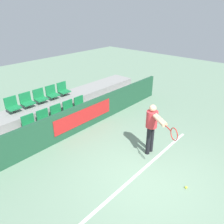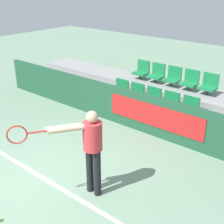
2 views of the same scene
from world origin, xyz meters
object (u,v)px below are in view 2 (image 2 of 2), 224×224
object	(u,v)px
stadium_chair_0	(120,90)
stadium_chair_8	(190,81)
stadium_chair_1	(136,94)
stadium_chair_2	(152,99)
stadium_chair_9	(209,85)
stadium_chair_7	(173,77)
stadium_chair_4	(189,109)
stadium_chair_5	(142,70)
stadium_chair_3	(170,103)
tennis_player	(89,144)
stadium_chair_6	(157,74)

from	to	relation	value
stadium_chair_0	stadium_chair_8	world-z (taller)	stadium_chair_8
stadium_chair_1	stadium_chair_2	world-z (taller)	same
stadium_chair_2	stadium_chair_9	size ratio (longest dim) A/B	1.00
stadium_chair_1	stadium_chair_9	bearing A→B (deg)	33.00
stadium_chair_8	stadium_chair_7	bearing A→B (deg)	180.00
stadium_chair_7	stadium_chair_9	world-z (taller)	same
stadium_chair_4	stadium_chair_9	size ratio (longest dim) A/B	1.00
stadium_chair_1	stadium_chair_5	distance (m)	1.25
stadium_chair_3	stadium_chair_0	bearing A→B (deg)	180.00
stadium_chair_4	stadium_chair_7	world-z (taller)	stadium_chair_7
stadium_chair_4	stadium_chair_7	xyz separation A→B (m)	(-1.10, 1.07, 0.35)
stadium_chair_0	tennis_player	bearing A→B (deg)	-59.40
stadium_chair_3	stadium_chair_6	size ratio (longest dim) A/B	1.00
stadium_chair_0	stadium_chair_2	size ratio (longest dim) A/B	1.00
stadium_chair_0	stadium_chair_4	size ratio (longest dim) A/B	1.00
stadium_chair_6	stadium_chair_8	xyz separation A→B (m)	(1.10, 0.00, 0.00)
stadium_chair_2	stadium_chair_8	size ratio (longest dim) A/B	1.00
stadium_chair_3	stadium_chair_8	world-z (taller)	stadium_chair_8
stadium_chair_0	tennis_player	distance (m)	3.99
stadium_chair_1	stadium_chair_3	world-z (taller)	same
stadium_chair_1	stadium_chair_3	size ratio (longest dim) A/B	1.00
stadium_chair_2	tennis_player	xyz separation A→B (m)	(0.92, -3.41, 0.40)
stadium_chair_1	stadium_chair_4	distance (m)	1.65
stadium_chair_5	stadium_chair_8	world-z (taller)	same
stadium_chair_2	stadium_chair_9	distance (m)	1.57
stadium_chair_5	tennis_player	size ratio (longest dim) A/B	0.35
stadium_chair_6	stadium_chair_8	bearing A→B (deg)	0.00
stadium_chair_4	stadium_chair_1	bearing A→B (deg)	180.00
stadium_chair_4	stadium_chair_8	xyz separation A→B (m)	(-0.55, 1.07, 0.35)
stadium_chair_3	stadium_chair_5	size ratio (longest dim) A/B	1.00
stadium_chair_4	stadium_chair_8	world-z (taller)	stadium_chair_8
stadium_chair_6	stadium_chair_9	size ratio (longest dim) A/B	1.00
stadium_chair_7	stadium_chair_8	xyz separation A→B (m)	(0.55, 0.00, 0.00)
stadium_chair_6	stadium_chair_8	size ratio (longest dim) A/B	1.00
stadium_chair_2	stadium_chair_7	distance (m)	1.13
stadium_chair_3	stadium_chair_7	bearing A→B (deg)	117.17
stadium_chair_5	stadium_chair_8	xyz separation A→B (m)	(1.65, 0.00, 0.00)
stadium_chair_1	stadium_chair_8	xyz separation A→B (m)	(1.10, 1.07, 0.35)
stadium_chair_5	tennis_player	world-z (taller)	tennis_player
stadium_chair_3	tennis_player	size ratio (longest dim) A/B	0.35
stadium_chair_2	stadium_chair_9	xyz separation A→B (m)	(1.10, 1.07, 0.35)
stadium_chair_0	stadium_chair_3	xyz separation A→B (m)	(1.65, 0.00, 0.00)
stadium_chair_9	stadium_chair_5	bearing A→B (deg)	180.00
stadium_chair_5	tennis_player	xyz separation A→B (m)	(2.02, -4.48, 0.05)
stadium_chair_9	stadium_chair_7	bearing A→B (deg)	180.00
stadium_chair_2	stadium_chair_6	world-z (taller)	stadium_chair_6
stadium_chair_4	tennis_player	distance (m)	3.44
stadium_chair_3	stadium_chair_2	bearing A→B (deg)	180.00
stadium_chair_3	stadium_chair_6	world-z (taller)	stadium_chair_6
stadium_chair_9	stadium_chair_6	bearing A→B (deg)	180.00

